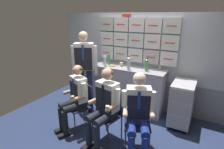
{
  "coord_description": "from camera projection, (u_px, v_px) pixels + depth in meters",
  "views": [
    {
      "loc": [
        1.38,
        -2.47,
        2.1
      ],
      "look_at": [
        -0.16,
        0.29,
        1.05
      ],
      "focal_mm": 29.03,
      "sensor_mm": 36.0,
      "label": 1
    }
  ],
  "objects": [
    {
      "name": "crew_member_left",
      "position": [
        75.0,
        96.0,
        3.29
      ],
      "size": [
        0.55,
        0.66,
        1.26
      ],
      "color": "black",
      "rests_on": "ground"
    },
    {
      "name": "ground",
      "position": [
        112.0,
        135.0,
        3.35
      ],
      "size": [
        4.8,
        4.8,
        0.04
      ],
      "primitive_type": "cube",
      "color": "navy"
    },
    {
      "name": "service_trolley",
      "position": [
        182.0,
        103.0,
        3.5
      ],
      "size": [
        0.4,
        0.65,
        0.89
      ],
      "color": "black",
      "rests_on": "ground"
    },
    {
      "name": "folding_chair_right",
      "position": [
        111.0,
        110.0,
        3.12
      ],
      "size": [
        0.47,
        0.47,
        0.87
      ],
      "color": "#2D2D33",
      "rests_on": "ground"
    },
    {
      "name": "water_bottle_clear",
      "position": [
        109.0,
        59.0,
        4.19
      ],
      "size": [
        0.06,
        0.06,
        0.3
      ],
      "color": "#4A9D59",
      "rests_on": "galley_counter"
    },
    {
      "name": "coffee_cup_white",
      "position": [
        121.0,
        64.0,
        4.1
      ],
      "size": [
        0.08,
        0.08,
        0.09
      ],
      "color": "tan",
      "rests_on": "galley_counter"
    },
    {
      "name": "water_bottle_blue_cap",
      "position": [
        147.0,
        65.0,
        3.73
      ],
      "size": [
        0.07,
        0.07,
        0.28
      ],
      "color": "#51A356",
      "rests_on": "galley_counter"
    },
    {
      "name": "galley_counter",
      "position": [
        128.0,
        88.0,
        4.18
      ],
      "size": [
        1.66,
        0.53,
        0.99
      ],
      "color": "#AAA6B3",
      "rests_on": "ground"
    },
    {
      "name": "sparkling_bottle_green",
      "position": [
        129.0,
        63.0,
        3.82
      ],
      "size": [
        0.07,
        0.07,
        0.3
      ],
      "color": "silver",
      "rests_on": "galley_counter"
    },
    {
      "name": "crew_member_by_counter",
      "position": [
        138.0,
        111.0,
        2.71
      ],
      "size": [
        0.58,
        0.7,
        1.31
      ],
      "color": "black",
      "rests_on": "ground"
    },
    {
      "name": "crew_member_right",
      "position": [
        104.0,
        103.0,
        2.95
      ],
      "size": [
        0.52,
        0.67,
        1.31
      ],
      "color": "black",
      "rests_on": "ground"
    },
    {
      "name": "folding_chair_left",
      "position": [
        83.0,
        101.0,
        3.43
      ],
      "size": [
        0.53,
        0.53,
        0.87
      ],
      "color": "#2D2D33",
      "rests_on": "ground"
    },
    {
      "name": "snack_banana",
      "position": [
        112.0,
        66.0,
        4.08
      ],
      "size": [
        0.17,
        0.1,
        0.04
      ],
      "color": "yellow",
      "rests_on": "galley_counter"
    },
    {
      "name": "water_bottle_tall",
      "position": [
        105.0,
        60.0,
        4.1
      ],
      "size": [
        0.07,
        0.07,
        0.27
      ],
      "color": "silver",
      "rests_on": "galley_counter"
    },
    {
      "name": "espresso_cup_small",
      "position": [
        160.0,
        68.0,
        3.86
      ],
      "size": [
        0.07,
        0.07,
        0.06
      ],
      "color": "tan",
      "rests_on": "galley_counter"
    },
    {
      "name": "folding_chair_by_counter",
      "position": [
        137.0,
        116.0,
        2.92
      ],
      "size": [
        0.53,
        0.53,
        0.87
      ],
      "color": "#2D2D33",
      "rests_on": "ground"
    },
    {
      "name": "galley_bulkhead",
      "position": [
        140.0,
        60.0,
        4.14
      ],
      "size": [
        4.2,
        0.14,
        2.15
      ],
      "color": "#AEB6C2",
      "rests_on": "ground"
    },
    {
      "name": "crew_member_standing",
      "position": [
        85.0,
        64.0,
        3.89
      ],
      "size": [
        0.5,
        0.39,
        1.78
      ],
      "color": "black",
      "rests_on": "ground"
    }
  ]
}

